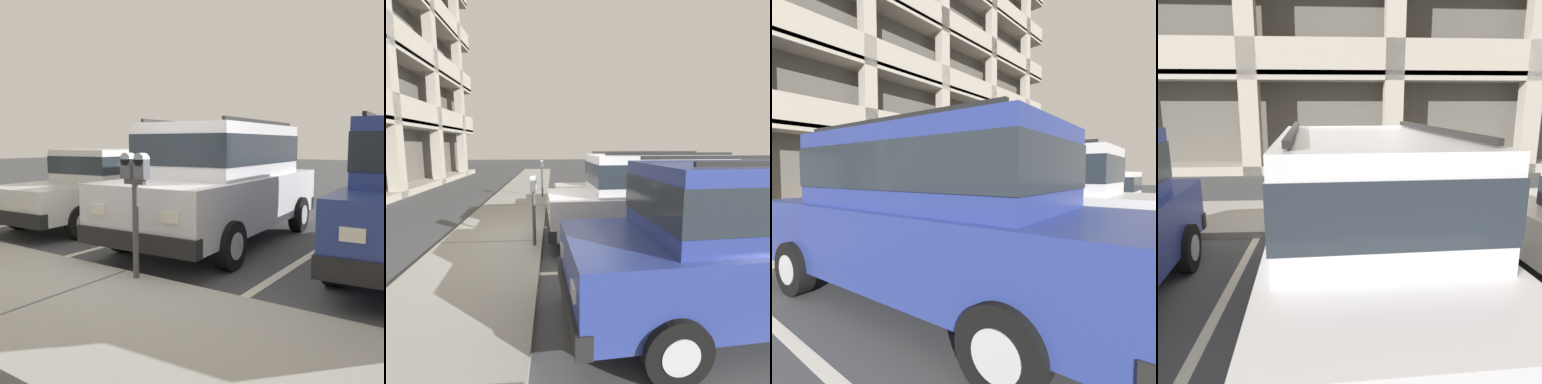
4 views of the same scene
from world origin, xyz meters
TOP-DOWN VIEW (x-y plane):
  - ground_plane at (0.00, 0.00)m, footprint 80.00×80.00m
  - sidewalk at (0.00, 1.30)m, footprint 40.00×2.20m
  - parking_stall_lines at (1.47, -1.40)m, footprint 11.91×4.80m
  - silver_suv at (0.14, -2.31)m, footprint 2.18×4.87m
  - dark_hatchback at (3.13, -2.45)m, footprint 1.99×4.56m
  - parking_meter_near at (-0.29, 0.35)m, footprint 0.35×0.12m

SIDE VIEW (x-z plane):
  - ground_plane at x=0.00m, z-range -0.10..0.00m
  - parking_stall_lines at x=1.47m, z-range 0.00..0.01m
  - sidewalk at x=0.00m, z-range 0.00..0.12m
  - dark_hatchback at x=3.13m, z-range 0.05..1.59m
  - silver_suv at x=0.14m, z-range 0.07..2.11m
  - parking_meter_near at x=-0.29m, z-range 0.47..1.92m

